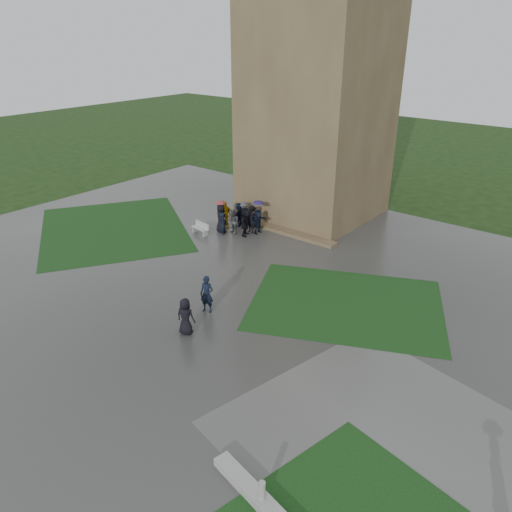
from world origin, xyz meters
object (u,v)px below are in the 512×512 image
Objects in this scene: tower at (319,82)px; bench at (201,228)px; pedestrian_near at (186,316)px; pedestrian_mid at (207,294)px.

tower is 12.18m from bench.
pedestrian_near is (7.68, -8.63, 0.45)m from bench.
tower is 13.01× the size of bench.
tower is 18.98m from pedestrian_near.
bench is at bearing -112.87° from tower.
tower is 10.03× the size of pedestrian_mid.
pedestrian_mid is (3.73, -14.67, -8.08)m from tower.
tower reaches higher than bench.
pedestrian_near is (4.32, -16.60, -8.13)m from tower.
bench is 9.77m from pedestrian_mid.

